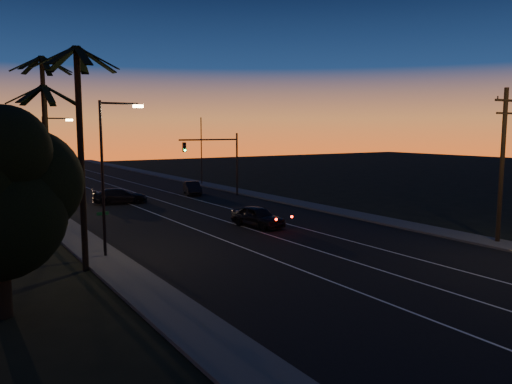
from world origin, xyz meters
TOP-DOWN VIEW (x-y plane):
  - road at (0.00, 30.00)m, footprint 20.00×170.00m
  - sidewalk_left at (-11.20, 30.00)m, footprint 2.40×170.00m
  - sidewalk_right at (11.20, 30.00)m, footprint 2.40×170.00m
  - lane_stripe_left at (-3.00, 30.00)m, footprint 0.12×160.00m
  - lane_stripe_mid at (0.50, 30.00)m, footprint 0.12×160.00m
  - lane_stripe_right at (4.00, 30.00)m, footprint 0.12×160.00m
  - bushy_tree at (-16.83, 12.92)m, footprint 6.30×5.30m
  - palm_near at (-12.60, 18.00)m, footprint 4.25×4.16m
  - palm_mid at (-13.20, 24.00)m, footprint 4.25×4.16m
  - palm_far at (-12.20, 30.00)m, footprint 4.25×4.16m
  - streetlight_left_near at (-10.70, 20.00)m, footprint 2.55×0.26m
  - streetlight_left_far at (-10.69, 38.00)m, footprint 2.55×0.26m
  - street_sign at (-10.80, 21.00)m, footprint 0.70×0.06m
  - utility_pole at (11.60, 10.00)m, footprint 2.20×0.28m
  - signal_mast at (7.14, 39.99)m, footprint 7.10×0.41m
  - signal_post at (-9.50, 39.98)m, footprint 0.28×0.37m
  - far_pole_left at (-11.00, 55.00)m, footprint 0.14×0.14m
  - far_pole_right at (11.00, 52.00)m, footprint 0.14×0.14m
  - lead_car at (1.42, 23.05)m, footprint 2.69×5.45m
  - right_car at (5.48, 43.27)m, footprint 2.77×4.76m
  - cross_car at (-3.71, 40.64)m, footprint 5.68×3.22m

SIDE VIEW (x-z plane):
  - road at x=0.00m, z-range 0.00..0.01m
  - lane_stripe_left at x=-3.00m, z-range 0.01..0.02m
  - lane_stripe_mid at x=0.50m, z-range 0.01..0.02m
  - lane_stripe_right at x=4.00m, z-range 0.01..0.02m
  - sidewalk_left at x=-11.20m, z-range 0.00..0.16m
  - sidewalk_right at x=11.20m, z-range 0.00..0.16m
  - right_car at x=5.48m, z-range 0.01..1.49m
  - cross_car at x=-3.71m, z-range 0.01..1.56m
  - lead_car at x=1.42m, z-range 0.01..1.61m
  - street_sign at x=-10.80m, z-range 0.36..2.96m
  - signal_post at x=-9.50m, z-range 0.79..4.99m
  - far_pole_left at x=-11.00m, z-range 0.00..9.00m
  - far_pole_right at x=11.00m, z-range 0.00..9.00m
  - signal_mast at x=7.14m, z-range 1.28..8.28m
  - bushy_tree at x=-16.83m, z-range 0.84..9.14m
  - streetlight_left_far at x=-10.69m, z-range 0.81..9.31m
  - utility_pole at x=11.60m, z-range 0.32..10.32m
  - streetlight_left_near at x=-10.70m, z-range 0.82..9.82m
  - palm_mid at x=-13.20m, z-range 1.24..11.27m
  - palm_near at x=-12.60m, z-range 1.31..12.84m
  - palm_far at x=-12.20m, z-range 1.35..13.88m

